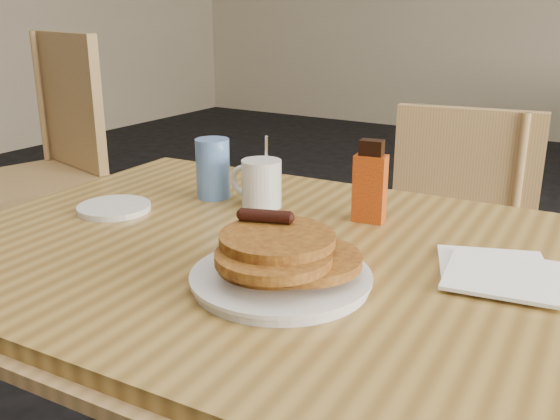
{
  "coord_description": "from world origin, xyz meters",
  "views": [
    {
      "loc": [
        0.53,
        -0.86,
        1.15
      ],
      "look_at": [
        -0.02,
        0.03,
        0.8
      ],
      "focal_mm": 40.0,
      "sensor_mm": 36.0,
      "label": 1
    }
  ],
  "objects_px": {
    "pancake_plate": "(281,266)",
    "coffee_mug": "(260,182)",
    "chair_wall_extra": "(50,146)",
    "syrup_bottle": "(370,184)",
    "main_table": "(307,275)",
    "chair_main_far": "(450,242)",
    "blue_tumbler": "(213,168)"
  },
  "relations": [
    {
      "from": "blue_tumbler",
      "to": "coffee_mug",
      "type": "bearing_deg",
      "value": -0.36
    },
    {
      "from": "chair_wall_extra",
      "to": "chair_main_far",
      "type": "bearing_deg",
      "value": 16.84
    },
    {
      "from": "chair_wall_extra",
      "to": "coffee_mug",
      "type": "bearing_deg",
      "value": -7.34
    },
    {
      "from": "coffee_mug",
      "to": "chair_wall_extra",
      "type": "bearing_deg",
      "value": 153.55
    },
    {
      "from": "pancake_plate",
      "to": "syrup_bottle",
      "type": "bearing_deg",
      "value": 91.45
    },
    {
      "from": "chair_main_far",
      "to": "chair_wall_extra",
      "type": "xyz_separation_m",
      "value": [
        -1.55,
        -0.07,
        0.1
      ]
    },
    {
      "from": "chair_wall_extra",
      "to": "coffee_mug",
      "type": "height_order",
      "value": "chair_wall_extra"
    },
    {
      "from": "blue_tumbler",
      "to": "chair_main_far",
      "type": "bearing_deg",
      "value": 58.85
    },
    {
      "from": "main_table",
      "to": "coffee_mug",
      "type": "bearing_deg",
      "value": 140.07
    },
    {
      "from": "pancake_plate",
      "to": "coffee_mug",
      "type": "height_order",
      "value": "coffee_mug"
    },
    {
      "from": "main_table",
      "to": "chair_main_far",
      "type": "distance_m",
      "value": 0.79
    },
    {
      "from": "main_table",
      "to": "blue_tumbler",
      "type": "height_order",
      "value": "blue_tumbler"
    },
    {
      "from": "pancake_plate",
      "to": "chair_wall_extra",
      "type": "bearing_deg",
      "value": 152.23
    },
    {
      "from": "coffee_mug",
      "to": "blue_tumbler",
      "type": "distance_m",
      "value": 0.12
    },
    {
      "from": "chair_main_far",
      "to": "syrup_bottle",
      "type": "relative_size",
      "value": 5.56
    },
    {
      "from": "pancake_plate",
      "to": "coffee_mug",
      "type": "xyz_separation_m",
      "value": [
        -0.24,
        0.3,
        0.02
      ]
    },
    {
      "from": "main_table",
      "to": "coffee_mug",
      "type": "xyz_separation_m",
      "value": [
        -0.21,
        0.18,
        0.09
      ]
    },
    {
      "from": "blue_tumbler",
      "to": "syrup_bottle",
      "type": "bearing_deg",
      "value": 5.21
    },
    {
      "from": "main_table",
      "to": "coffee_mug",
      "type": "height_order",
      "value": "coffee_mug"
    },
    {
      "from": "blue_tumbler",
      "to": "main_table",
      "type": "bearing_deg",
      "value": -28.0
    },
    {
      "from": "chair_wall_extra",
      "to": "pancake_plate",
      "type": "xyz_separation_m",
      "value": [
        1.55,
        -0.82,
        0.15
      ]
    },
    {
      "from": "chair_wall_extra",
      "to": "pancake_plate",
      "type": "height_order",
      "value": "chair_wall_extra"
    },
    {
      "from": "pancake_plate",
      "to": "blue_tumbler",
      "type": "height_order",
      "value": "blue_tumbler"
    },
    {
      "from": "pancake_plate",
      "to": "syrup_bottle",
      "type": "relative_size",
      "value": 1.71
    },
    {
      "from": "pancake_plate",
      "to": "blue_tumbler",
      "type": "bearing_deg",
      "value": 139.84
    },
    {
      "from": "pancake_plate",
      "to": "blue_tumbler",
      "type": "xyz_separation_m",
      "value": [
        -0.36,
        0.3,
        0.03
      ]
    },
    {
      "from": "main_table",
      "to": "chair_wall_extra",
      "type": "distance_m",
      "value": 1.68
    },
    {
      "from": "chair_main_far",
      "to": "syrup_bottle",
      "type": "xyz_separation_m",
      "value": [
        -0.01,
        -0.56,
        0.3
      ]
    },
    {
      "from": "main_table",
      "to": "chair_main_far",
      "type": "height_order",
      "value": "chair_main_far"
    },
    {
      "from": "main_table",
      "to": "pancake_plate",
      "type": "relative_size",
      "value": 5.12
    },
    {
      "from": "chair_wall_extra",
      "to": "coffee_mug",
      "type": "relative_size",
      "value": 6.83
    },
    {
      "from": "pancake_plate",
      "to": "main_table",
      "type": "bearing_deg",
      "value": 101.78
    }
  ]
}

